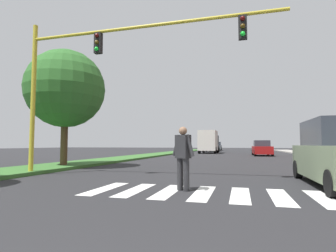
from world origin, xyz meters
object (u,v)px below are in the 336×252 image
(pedestrian_performer, at_px, (183,155))
(sedan_midblock, at_px, (262,149))
(tree_mid, at_px, (65,89))
(traffic_light_gantry, at_px, (98,61))
(truck_box_delivery, at_px, (209,141))
(sedan_distant, at_px, (213,147))
(sedan_far_horizon, at_px, (217,146))

(pedestrian_performer, xyz_separation_m, sedan_midblock, (3.72, 23.95, -0.16))
(tree_mid, height_order, traffic_light_gantry, tree_mid)
(tree_mid, relative_size, truck_box_delivery, 0.99)
(sedan_midblock, xyz_separation_m, truck_box_delivery, (-6.51, 6.80, 0.86))
(traffic_light_gantry, height_order, pedestrian_performer, traffic_light_gantry)
(pedestrian_performer, height_order, truck_box_delivery, truck_box_delivery)
(sedan_distant, relative_size, truck_box_delivery, 0.74)
(traffic_light_gantry, xyz_separation_m, sedan_midblock, (7.43, 21.94, -3.62))
(tree_mid, relative_size, sedan_far_horizon, 1.50)
(sedan_far_horizon, bearing_deg, traffic_light_gantry, -90.66)
(traffic_light_gantry, bearing_deg, sedan_distant, 89.01)
(traffic_light_gantry, distance_m, sedan_distant, 37.31)
(tree_mid, height_order, sedan_midblock, tree_mid)
(truck_box_delivery, bearing_deg, traffic_light_gantry, -91.84)
(truck_box_delivery, bearing_deg, sedan_far_horizon, 91.21)
(pedestrian_performer, distance_m, truck_box_delivery, 30.88)
(sedan_distant, distance_m, truck_box_delivery, 8.43)
(sedan_far_horizon, relative_size, truck_box_delivery, 0.66)
(tree_mid, xyz_separation_m, sedan_far_horizon, (4.33, 43.54, -3.38))
(sedan_midblock, relative_size, truck_box_delivery, 0.74)
(pedestrian_performer, height_order, sedan_far_horizon, sedan_far_horizon)
(sedan_midblock, xyz_separation_m, sedan_distant, (-6.79, 15.19, 0.03))
(sedan_midblock, relative_size, sedan_far_horizon, 1.12)
(truck_box_delivery, bearing_deg, sedan_distant, 91.89)
(sedan_midblock, xyz_separation_m, sedan_far_horizon, (-6.89, 24.83, 0.03))
(sedan_distant, distance_m, sedan_far_horizon, 9.64)
(sedan_midblock, bearing_deg, truck_box_delivery, 133.74)
(traffic_light_gantry, height_order, sedan_midblock, traffic_light_gantry)
(sedan_distant, bearing_deg, traffic_light_gantry, -90.99)
(tree_mid, bearing_deg, traffic_light_gantry, -40.40)
(tree_mid, relative_size, sedan_distant, 1.34)
(sedan_midblock, bearing_deg, sedan_far_horizon, 105.51)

